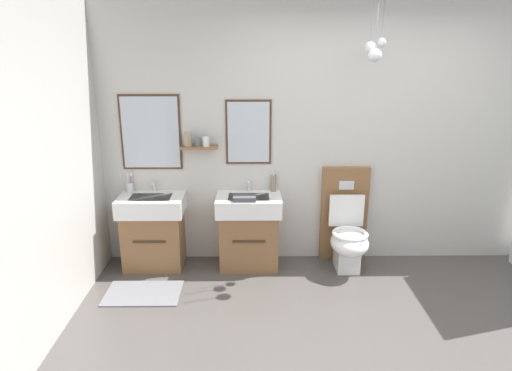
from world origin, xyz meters
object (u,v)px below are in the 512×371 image
at_px(soap_dispenser, 273,183).
at_px(vanity_sink_right, 249,229).
at_px(folded_hand_towel, 244,198).
at_px(vanity_sink_left, 154,230).
at_px(toothbrush_cup, 130,187).
at_px(toilet, 346,231).

bearing_deg(soap_dispenser, vanity_sink_right, -148.42).
bearing_deg(vanity_sink_right, folded_hand_towel, -107.97).
height_order(vanity_sink_left, toothbrush_cup, toothbrush_cup).
bearing_deg(toothbrush_cup, toilet, -4.20).
distance_m(toothbrush_cup, soap_dispenser, 1.46).
height_order(vanity_sink_left, soap_dispenser, soap_dispenser).
distance_m(toilet, toothbrush_cup, 2.24).
bearing_deg(toilet, vanity_sink_left, 179.51).
bearing_deg(folded_hand_towel, soap_dispenser, 43.65).
distance_m(vanity_sink_right, toothbrush_cup, 1.28).
distance_m(vanity_sink_left, toothbrush_cup, 0.50).
bearing_deg(toothbrush_cup, vanity_sink_right, -6.85).
xyz_separation_m(toilet, soap_dispenser, (-0.74, 0.17, 0.46)).
distance_m(toilet, soap_dispenser, 0.89).
distance_m(vanity_sink_right, soap_dispenser, 0.53).
relative_size(vanity_sink_right, toothbrush_cup, 3.87).
relative_size(toothbrush_cup, folded_hand_towel, 0.88).
bearing_deg(toilet, toothbrush_cup, 175.80).
bearing_deg(vanity_sink_left, toothbrush_cup, 149.07).
xyz_separation_m(vanity_sink_right, toilet, (0.99, -0.02, -0.02)).
xyz_separation_m(toilet, folded_hand_towel, (-1.03, -0.11, 0.40)).
xyz_separation_m(vanity_sink_right, soap_dispenser, (0.25, 0.15, 0.45)).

